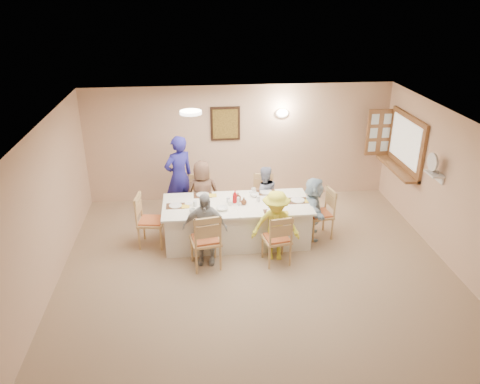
{
  "coord_description": "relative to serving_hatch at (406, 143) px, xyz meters",
  "views": [
    {
      "loc": [
        -0.96,
        -6.03,
        4.42
      ],
      "look_at": [
        -0.2,
        1.4,
        1.05
      ],
      "focal_mm": 35.0,
      "sensor_mm": 36.0,
      "label": 1
    }
  ],
  "objects": [
    {
      "name": "placemat_br",
      "position": [
        -2.85,
        -0.43,
        -0.74
      ],
      "size": [
        0.36,
        0.27,
        0.01
      ],
      "primitive_type": "cube",
      "color": "#472B19",
      "rests_on": "dining_table"
    },
    {
      "name": "plate_bl",
      "position": [
        -4.05,
        -0.43,
        -0.73
      ],
      "size": [
        0.24,
        0.24,
        0.02
      ],
      "primitive_type": "cylinder",
      "color": "white",
      "rests_on": "dining_table"
    },
    {
      "name": "plate_le",
      "position": [
        -4.55,
        -0.85,
        -0.73
      ],
      "size": [
        0.23,
        0.23,
        0.01
      ],
      "primitive_type": "cylinder",
      "color": "white",
      "rests_on": "dining_table"
    },
    {
      "name": "placemat_fl",
      "position": [
        -4.05,
        -1.27,
        -0.74
      ],
      "size": [
        0.36,
        0.27,
        0.01
      ],
      "primitive_type": "cube",
      "color": "#472B19",
      "rests_on": "dining_table"
    },
    {
      "name": "dining_table",
      "position": [
        -3.45,
        -0.85,
        -1.12
      ],
      "size": [
        2.67,
        1.13,
        0.76
      ],
      "primitive_type": "cube",
      "color": "white",
      "rests_on": "ground"
    },
    {
      "name": "teacup_a",
      "position": [
        -4.25,
        -1.17,
        -0.7
      ],
      "size": [
        0.17,
        0.17,
        0.09
      ],
      "primitive_type": "imported",
      "rotation": [
        0.0,
        0.0,
        -0.32
      ],
      "color": "white",
      "rests_on": "dining_table"
    },
    {
      "name": "plate_fr",
      "position": [
        -2.85,
        -1.27,
        -0.73
      ],
      "size": [
        0.24,
        0.24,
        0.02
      ],
      "primitive_type": "cylinder",
      "color": "white",
      "rests_on": "dining_table"
    },
    {
      "name": "diner_right_end",
      "position": [
        -2.03,
        -0.85,
        -0.9
      ],
      "size": [
        1.24,
        0.76,
        1.2
      ],
      "primitive_type": "imported",
      "rotation": [
        0.0,
        0.0,
        1.38
      ],
      "color": "#A5BFD3",
      "rests_on": "ground"
    },
    {
      "name": "wall_picture",
      "position": [
        -3.51,
        1.06,
        0.2
      ],
      "size": [
        0.62,
        0.05,
        0.72
      ],
      "color": "black",
      "rests_on": "room_walls"
    },
    {
      "name": "condiment_brown",
      "position": [
        -3.43,
        -0.79,
        -0.65
      ],
      "size": [
        0.13,
        0.13,
        0.18
      ],
      "primitive_type": "imported",
      "rotation": [
        0.0,
        0.0,
        0.35
      ],
      "color": "#592E17",
      "rests_on": "dining_table"
    },
    {
      "name": "napkin_fl",
      "position": [
        -3.87,
        -1.32,
        -0.73
      ],
      "size": [
        0.14,
        0.14,
        0.01
      ],
      "primitive_type": "cube",
      "color": "yellow",
      "rests_on": "dining_table"
    },
    {
      "name": "chair_left_end",
      "position": [
        -5.0,
        -0.85,
        -1.01
      ],
      "size": [
        0.53,
        0.53,
        0.99
      ],
      "primitive_type": null,
      "rotation": [
        0.0,
        0.0,
        1.44
      ],
      "color": "tan",
      "rests_on": "ground"
    },
    {
      "name": "desk_fan",
      "position": [
        -0.11,
        -1.35,
        0.05
      ],
      "size": [
        0.3,
        0.3,
        0.28
      ],
      "primitive_type": null,
      "color": "#A5A5A8",
      "rests_on": "fan_shelf"
    },
    {
      "name": "room_walls",
      "position": [
        -3.21,
        -2.4,
        0.01
      ],
      "size": [
        7.0,
        7.0,
        7.0
      ],
      "color": "#DAB090",
      "rests_on": "ground"
    },
    {
      "name": "diner_front_left",
      "position": [
        -4.05,
        -1.53,
        -0.85
      ],
      "size": [
        0.86,
        0.55,
        1.29
      ],
      "primitive_type": "imported",
      "rotation": [
        0.0,
        0.0,
        -0.16
      ],
      "color": "#9E9E9E",
      "rests_on": "ground"
    },
    {
      "name": "caregiver",
      "position": [
        -4.5,
        0.3,
        -0.65
      ],
      "size": [
        0.97,
        0.95,
        1.7
      ],
      "primitive_type": "imported",
      "rotation": [
        0.0,
        0.0,
        3.66
      ],
      "color": "navy",
      "rests_on": "ground"
    },
    {
      "name": "condiment_malt",
      "position": [
        -3.33,
        -0.91,
        -0.67
      ],
      "size": [
        0.16,
        0.16,
        0.14
      ],
      "primitive_type": "imported",
      "rotation": [
        0.0,
        0.0,
        -0.25
      ],
      "color": "#592E17",
      "rests_on": "dining_table"
    },
    {
      "name": "placemat_fr",
      "position": [
        -2.85,
        -1.27,
        -0.74
      ],
      "size": [
        0.33,
        0.25,
        0.01
      ],
      "primitive_type": "cube",
      "color": "#472B19",
      "rests_on": "dining_table"
    },
    {
      "name": "chair_right_end",
      "position": [
        -1.9,
        -0.85,
        -1.02
      ],
      "size": [
        0.52,
        0.52,
        0.95
      ],
      "primitive_type": null,
      "rotation": [
        0.0,
        0.0,
        -1.41
      ],
      "color": "tan",
      "rests_on": "ground"
    },
    {
      "name": "plate_br",
      "position": [
        -2.85,
        -0.43,
        -0.73
      ],
      "size": [
        0.24,
        0.24,
        0.02
      ],
      "primitive_type": "cylinder",
      "color": "white",
      "rests_on": "dining_table"
    },
    {
      "name": "bowl_b",
      "position": [
        -3.1,
        -0.58,
        -0.71
      ],
      "size": [
        0.28,
        0.28,
        0.06
      ],
      "primitive_type": "imported",
      "rotation": [
        0.0,
        0.0,
        -0.31
      ],
      "color": "white",
      "rests_on": "dining_table"
    },
    {
      "name": "wall_sconce",
      "position": [
        -2.31,
        1.04,
        0.4
      ],
      "size": [
        0.26,
        0.09,
        0.18
      ],
      "primitive_type": "ellipsoid",
      "color": "white",
      "rests_on": "room_walls"
    },
    {
      "name": "diner_back_right",
      "position": [
        -2.85,
        -0.17,
        -0.91
      ],
      "size": [
        0.66,
        0.56,
        1.18
      ],
      "primitive_type": "imported",
      "rotation": [
        0.0,
        0.0,
        3.24
      ],
      "color": "#878DAB",
      "rests_on": "ground"
    },
    {
      "name": "plate_re",
      "position": [
        -2.33,
        -0.85,
        -0.73
      ],
      "size": [
        0.25,
        0.25,
        0.02
      ],
      "primitive_type": "cylinder",
      "color": "white",
      "rests_on": "dining_table"
    },
    {
      "name": "condiment_ketchup",
      "position": [
        -3.48,
        -0.82,
        -0.62
      ],
      "size": [
        0.15,
        0.15,
        0.25
      ],
      "primitive_type": "imported",
      "rotation": [
        0.0,
        0.0,
        0.33
      ],
      "color": "#AC0E11",
      "rests_on": "dining_table"
    },
    {
      "name": "placemat_le",
      "position": [
        -4.55,
        -0.85,
        -0.74
      ],
      "size": [
        0.33,
        0.25,
        0.01
      ],
      "primitive_type": "cube",
      "color": "#472B19",
      "rests_on": "dining_table"
    },
    {
      "name": "napkin_re",
      "position": [
        -2.15,
        -0.9,
        -0.73
      ],
      "size": [
        0.13,
        0.13,
        0.01
      ],
      "primitive_type": "cube",
      "color": "yellow",
      "rests_on": "dining_table"
    },
    {
      "name": "fan_shelf",
      "position": [
        -0.08,
        -1.35,
        -0.1
      ],
      "size": [
        0.22,
        0.36,
        0.03
      ],
      "primitive_type": "cube",
      "color": "white",
      "rests_on": "room_walls"
    },
    {
      "name": "chair_back_right",
      "position": [
        -2.85,
        -0.05,
        -1.04
      ],
      "size": [
        0.51,
        0.51,
        0.92
      ],
      "primitive_type": null,
      "rotation": [
        0.0,
        0.0,
        -0.18
      ],
      "color": "tan",
      "rests_on": "ground"
    },
    {
      "name": "hatch_sill",
      "position": [
        -0.12,
        0.0,
        -0.53
      ],
      "size": [
        0.3,
        1.5,
        0.05
      ],
      "primitive_type": "cube",
      "color": "brown",
      "rests_on": "room_walls"
    },
    {
      "name": "diner_front_right",
      "position": [
        -2.85,
        -1.53,
        -0.86
      ],
      "size": [
        0.95,
        0.7,
        1.27
      ],
      "primitive_type": "imported",
      "rotation": [
        0.0,
        0.0,
        -0.14
      ],
      "color": "yellow",
      "rests_on": "ground"
    },
    {
      "name": "chair_front_right",
      "position": [
        -2.85,
        -1.65,
        -1.03
      ],
      "size": [
        0.52,
        0.52,
        0.94
      ],
      "primitive_type": null,
      "rotation": [
        0.0,
        0.0,
        3.31
      ],
      "color": "tan",
      "rests_on": "ground"
    },
    {
      "name": "shutter_door",
      "position": [
        -0.26,
        0.76,
        0.0
      ],
      "size": [
        0.55,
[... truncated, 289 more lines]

